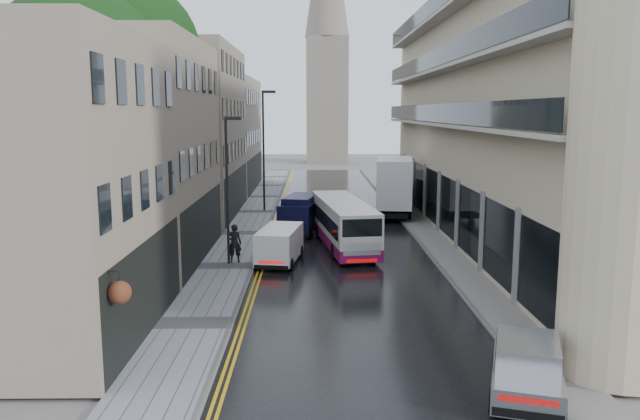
{
  "coord_description": "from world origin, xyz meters",
  "views": [
    {
      "loc": [
        -1.63,
        -10.47,
        7.6
      ],
      "look_at": [
        -1.29,
        18.0,
        3.05
      ],
      "focal_mm": 35.0,
      "sensor_mm": 36.0,
      "label": 1
    }
  ],
  "objects_px": {
    "tree_near": "(88,124)",
    "white_lorry": "(378,190)",
    "tree_far": "(160,131)",
    "lamp_post_near": "(227,192)",
    "white_van": "(257,251)",
    "navy_van": "(281,217)",
    "cream_bus": "(334,234)",
    "silver_hatchback": "(494,384)",
    "lamp_post_far": "(264,151)",
    "pedestrian": "(234,243)"
  },
  "relations": [
    {
      "from": "tree_near",
      "to": "white_lorry",
      "type": "distance_m",
      "value": 20.65
    },
    {
      "from": "tree_far",
      "to": "lamp_post_near",
      "type": "height_order",
      "value": "tree_far"
    },
    {
      "from": "white_van",
      "to": "navy_van",
      "type": "relative_size",
      "value": 0.84
    },
    {
      "from": "cream_bus",
      "to": "white_van",
      "type": "distance_m",
      "value": 4.33
    },
    {
      "from": "tree_far",
      "to": "cream_bus",
      "type": "xyz_separation_m",
      "value": [
        11.67,
        -12.05,
        -4.9
      ]
    },
    {
      "from": "white_lorry",
      "to": "silver_hatchback",
      "type": "relative_size",
      "value": 2.01
    },
    {
      "from": "white_lorry",
      "to": "silver_hatchback",
      "type": "xyz_separation_m",
      "value": [
        -0.03,
        -28.51,
        -1.36
      ]
    },
    {
      "from": "tree_near",
      "to": "cream_bus",
      "type": "relative_size",
      "value": 1.44
    },
    {
      "from": "white_lorry",
      "to": "lamp_post_far",
      "type": "bearing_deg",
      "value": 164.06
    },
    {
      "from": "white_van",
      "to": "pedestrian",
      "type": "height_order",
      "value": "pedestrian"
    },
    {
      "from": "tree_near",
      "to": "white_van",
      "type": "distance_m",
      "value": 10.23
    },
    {
      "from": "silver_hatchback",
      "to": "lamp_post_far",
      "type": "relative_size",
      "value": 0.45
    },
    {
      "from": "cream_bus",
      "to": "white_van",
      "type": "bearing_deg",
      "value": -159.1
    },
    {
      "from": "silver_hatchback",
      "to": "navy_van",
      "type": "distance_m",
      "value": 23.14
    },
    {
      "from": "pedestrian",
      "to": "silver_hatchback",
      "type": "bearing_deg",
      "value": 114.88
    },
    {
      "from": "navy_van",
      "to": "white_van",
      "type": "bearing_deg",
      "value": -84.18
    },
    {
      "from": "tree_far",
      "to": "navy_van",
      "type": "xyz_separation_m",
      "value": [
        8.65,
        -6.5,
        -4.97
      ]
    },
    {
      "from": "pedestrian",
      "to": "lamp_post_near",
      "type": "distance_m",
      "value": 2.64
    },
    {
      "from": "cream_bus",
      "to": "lamp_post_far",
      "type": "height_order",
      "value": "lamp_post_far"
    },
    {
      "from": "tree_near",
      "to": "cream_bus",
      "type": "bearing_deg",
      "value": 4.55
    },
    {
      "from": "tree_far",
      "to": "white_lorry",
      "type": "distance_m",
      "value": 15.72
    },
    {
      "from": "tree_near",
      "to": "pedestrian",
      "type": "relative_size",
      "value": 7.21
    },
    {
      "from": "pedestrian",
      "to": "cream_bus",
      "type": "bearing_deg",
      "value": -171.69
    },
    {
      "from": "white_van",
      "to": "lamp_post_near",
      "type": "height_order",
      "value": "lamp_post_near"
    },
    {
      "from": "pedestrian",
      "to": "lamp_post_far",
      "type": "relative_size",
      "value": 0.22
    },
    {
      "from": "silver_hatchback",
      "to": "white_van",
      "type": "bearing_deg",
      "value": 134.17
    },
    {
      "from": "cream_bus",
      "to": "white_van",
      "type": "relative_size",
      "value": 2.36
    },
    {
      "from": "white_van",
      "to": "lamp_post_near",
      "type": "xyz_separation_m",
      "value": [
        -1.5,
        0.81,
        2.76
      ]
    },
    {
      "from": "white_lorry",
      "to": "lamp_post_near",
      "type": "distance_m",
      "value": 15.86
    },
    {
      "from": "lamp_post_near",
      "to": "tree_far",
      "type": "bearing_deg",
      "value": 119.39
    },
    {
      "from": "cream_bus",
      "to": "pedestrian",
      "type": "bearing_deg",
      "value": -176.09
    },
    {
      "from": "white_van",
      "to": "lamp_post_far",
      "type": "bearing_deg",
      "value": 101.91
    },
    {
      "from": "tree_far",
      "to": "white_van",
      "type": "xyz_separation_m",
      "value": [
        7.9,
        -14.13,
        -5.29
      ]
    },
    {
      "from": "silver_hatchback",
      "to": "lamp_post_far",
      "type": "height_order",
      "value": "lamp_post_far"
    },
    {
      "from": "navy_van",
      "to": "lamp_post_near",
      "type": "bearing_deg",
      "value": -96.79
    },
    {
      "from": "white_van",
      "to": "tree_far",
      "type": "bearing_deg",
      "value": 127.82
    },
    {
      "from": "silver_hatchback",
      "to": "lamp_post_far",
      "type": "bearing_deg",
      "value": 122.14
    },
    {
      "from": "cream_bus",
      "to": "lamp_post_far",
      "type": "distance_m",
      "value": 16.51
    },
    {
      "from": "white_van",
      "to": "lamp_post_near",
      "type": "distance_m",
      "value": 3.24
    },
    {
      "from": "cream_bus",
      "to": "pedestrian",
      "type": "height_order",
      "value": "cream_bus"
    },
    {
      "from": "silver_hatchback",
      "to": "pedestrian",
      "type": "distance_m",
      "value": 17.75
    },
    {
      "from": "cream_bus",
      "to": "pedestrian",
      "type": "distance_m",
      "value": 5.11
    },
    {
      "from": "white_lorry",
      "to": "navy_van",
      "type": "xyz_separation_m",
      "value": [
        -6.52,
        -6.31,
        -0.88
      ]
    },
    {
      "from": "pedestrian",
      "to": "lamp_post_near",
      "type": "relative_size",
      "value": 0.27
    },
    {
      "from": "silver_hatchback",
      "to": "white_van",
      "type": "relative_size",
      "value": 0.99
    },
    {
      "from": "cream_bus",
      "to": "silver_hatchback",
      "type": "relative_size",
      "value": 2.39
    },
    {
      "from": "cream_bus",
      "to": "lamp_post_far",
      "type": "relative_size",
      "value": 1.08
    },
    {
      "from": "tree_far",
      "to": "lamp_post_far",
      "type": "distance_m",
      "value": 7.87
    },
    {
      "from": "navy_van",
      "to": "pedestrian",
      "type": "distance_m",
      "value": 6.89
    },
    {
      "from": "tree_far",
      "to": "cream_bus",
      "type": "distance_m",
      "value": 17.47
    }
  ]
}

